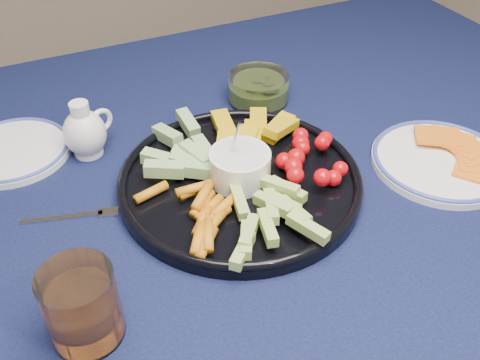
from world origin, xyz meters
name	(u,v)px	position (x,y,z in m)	size (l,w,h in m)	color
dining_table	(216,210)	(0.00, 0.00, 0.66)	(1.67, 1.07, 0.75)	#4D2819
crudite_platter	(238,177)	(0.02, -0.05, 0.77)	(0.38, 0.38, 0.12)	black
creamer_pitcher	(85,132)	(-0.18, 0.14, 0.79)	(0.09, 0.07, 0.10)	white
pickle_bowl	(259,90)	(0.17, 0.17, 0.77)	(0.12, 0.12, 0.06)	silver
cheese_plate	(441,159)	(0.35, -0.15, 0.76)	(0.23, 0.23, 0.03)	white
juice_tumbler	(83,309)	(-0.26, -0.22, 0.79)	(0.09, 0.09, 0.10)	silver
fork_left	(78,216)	(-0.23, -0.01, 0.75)	(0.14, 0.05, 0.00)	silver
side_plate_extra	(13,150)	(-0.29, 0.19, 0.75)	(0.19, 0.19, 0.02)	white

